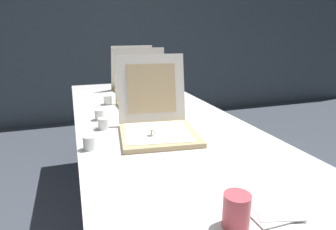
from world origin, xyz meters
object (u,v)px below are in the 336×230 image
Objects in this scene: table at (155,124)px; cup_white_far at (108,100)px; cup_white_mid at (100,115)px; cup_white_near_center at (103,124)px; pizza_box_back at (136,85)px; napkin_pile at (270,208)px; pizza_box_front at (157,123)px; pizza_box_middle at (145,99)px; cup_printed_front at (236,211)px; cup_white_near_left at (90,143)px.

cup_white_far is (-0.22, 0.40, 0.07)m from table.
cup_white_near_center is at bearing -89.79° from cup_white_mid.
pizza_box_back reaches higher than napkin_pile.
pizza_box_front is at bearing -77.48° from cup_white_far.
table is 14.12× the size of napkin_pile.
table is 42.25× the size of cup_white_far.
table is 0.79m from pizza_box_back.
pizza_box_middle is 6.51× the size of cup_white_near_center.
cup_white_near_center reaches higher than napkin_pile.
pizza_box_back is at bearing 89.55° from napkin_pile.
table is 1.00m from cup_printed_front.
pizza_box_middle is 6.51× the size of cup_white_mid.
napkin_pile is (0.36, -1.01, -0.02)m from cup_white_mid.
table is 0.54m from cup_white_near_left.
pizza_box_front is 0.70m from napkin_pile.
pizza_box_back is 1.74m from napkin_pile.
cup_white_near_left and cup_white_far have the same top height.
cup_printed_front reaches higher than napkin_pile.
pizza_box_middle reaches higher than cup_white_near_left.
table is at bearing -9.08° from cup_white_mid.
cup_white_near_center and cup_white_near_left have the same top height.
cup_white_near_center is 0.90m from cup_printed_front.
pizza_box_middle reaches higher than napkin_pile.
pizza_box_middle is 1.25m from cup_printed_front.
cup_white_near_center is (-0.32, -0.37, -0.03)m from pizza_box_middle.
cup_white_mid reaches higher than table.
napkin_pile is at bearing -73.31° from pizza_box_front.
cup_white_near_left reaches higher than napkin_pile.
pizza_box_front is at bearing -102.84° from pizza_box_back.
cup_white_near_left is (-0.45, -1.14, -0.02)m from pizza_box_back.
pizza_box_front is at bearing -32.44° from cup_white_near_center.
table is 42.25× the size of cup_white_near_left.
pizza_box_middle reaches higher than cup_white_near_center.
table is at bearing 93.07° from napkin_pile.
pizza_box_back is 6.75× the size of cup_white_near_left.
cup_white_near_center is 0.33× the size of napkin_pile.
table is 0.32m from cup_white_mid.
napkin_pile is (0.44, -0.60, -0.02)m from cup_white_near_left.
pizza_box_front reaches higher than cup_white_near_left.
cup_white_far is 0.63× the size of cup_printed_front.
cup_white_near_center is 0.92m from napkin_pile.
cup_white_near_center and cup_white_far have the same top height.
cup_white_mid is at bearing -122.60° from pizza_box_back.
cup_white_far is at bearing -131.96° from pizza_box_back.
cup_printed_front is (-0.14, -1.77, -0.01)m from pizza_box_back.
cup_white_far is (0.09, 0.52, 0.00)m from cup_white_near_center.
cup_printed_front reaches higher than cup_white_near_left.
cup_white_far is at bearing 77.20° from cup_white_near_left.
cup_printed_front is at bearing -94.43° from pizza_box_middle.
napkin_pile is at bearing -53.64° from cup_white_near_left.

